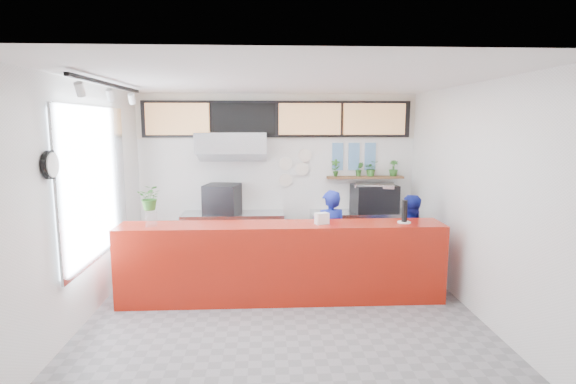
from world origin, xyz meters
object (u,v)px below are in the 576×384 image
(service_counter, at_px, (282,262))
(espresso_machine, at_px, (374,198))
(staff_center, at_px, (330,237))
(staff_right, at_px, (408,240))
(pepper_mill, at_px, (405,211))
(panini_oven, at_px, (222,199))

(service_counter, height_order, espresso_machine, espresso_machine)
(espresso_machine, relative_size, staff_center, 0.51)
(espresso_machine, relative_size, staff_right, 0.54)
(staff_center, bearing_deg, pepper_mill, 134.38)
(pepper_mill, bearing_deg, panini_oven, 146.12)
(staff_right, bearing_deg, espresso_machine, -73.58)
(staff_right, bearing_deg, panini_oven, -17.41)
(pepper_mill, bearing_deg, service_counter, 179.57)
(staff_right, bearing_deg, pepper_mill, 70.79)
(service_counter, xyz_separation_m, espresso_machine, (1.73, 1.80, 0.59))
(staff_center, xyz_separation_m, staff_right, (1.21, -0.08, -0.04))
(staff_center, distance_m, staff_right, 1.21)
(staff_center, height_order, pepper_mill, staff_center)
(espresso_machine, bearing_deg, staff_right, -84.84)
(staff_right, height_order, pepper_mill, pepper_mill)
(service_counter, relative_size, pepper_mill, 14.75)
(staff_right, bearing_deg, service_counter, 21.05)
(service_counter, distance_m, pepper_mill, 1.86)
(pepper_mill, bearing_deg, espresso_machine, 89.45)
(service_counter, relative_size, staff_center, 3.05)
(staff_center, bearing_deg, panini_oven, -45.38)
(staff_right, bearing_deg, staff_center, 1.61)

